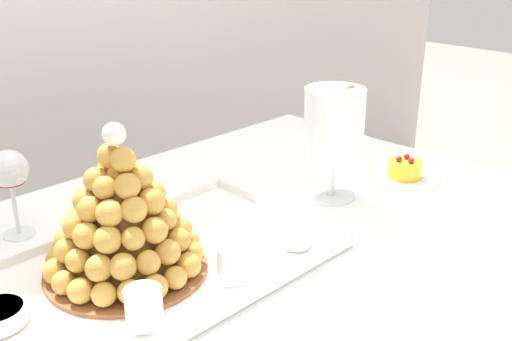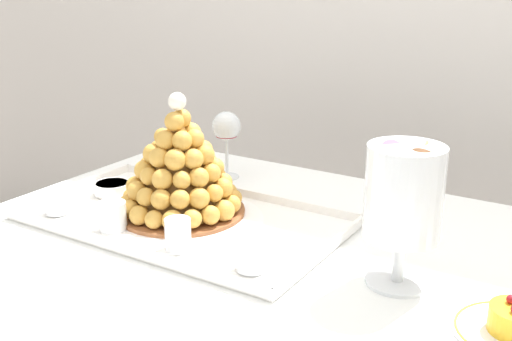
{
  "view_description": "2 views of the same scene",
  "coord_description": "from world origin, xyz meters",
  "px_view_note": "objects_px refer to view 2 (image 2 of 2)",
  "views": [
    {
      "loc": [
        -0.7,
        -0.71,
        1.28
      ],
      "look_at": [
        -0.05,
        -0.06,
        0.91
      ],
      "focal_mm": 41.77,
      "sensor_mm": 36.0,
      "label": 1
    },
    {
      "loc": [
        0.54,
        -0.9,
        1.24
      ],
      "look_at": [
        -0.01,
        -0.02,
        0.91
      ],
      "focal_mm": 43.47,
      "sensor_mm": 36.0,
      "label": 2
    }
  ],
  "objects_px": {
    "creme_brulee_ramekin": "(112,188)",
    "macaron_goblet": "(404,195)",
    "dessert_cup_left": "(57,203)",
    "serving_tray": "(183,220)",
    "dessert_cup_centre": "(178,235)",
    "dessert_cup_mid_right": "(251,256)",
    "croquembouche": "(180,169)",
    "wine_glass": "(226,129)",
    "dessert_cup_mid_left": "(113,217)"
  },
  "relations": [
    {
      "from": "dessert_cup_left",
      "to": "wine_glass",
      "type": "height_order",
      "value": "wine_glass"
    },
    {
      "from": "wine_glass",
      "to": "macaron_goblet",
      "type": "bearing_deg",
      "value": -28.78
    },
    {
      "from": "creme_brulee_ramekin",
      "to": "wine_glass",
      "type": "xyz_separation_m",
      "value": [
        0.15,
        0.25,
        0.1
      ]
    },
    {
      "from": "serving_tray",
      "to": "wine_glass",
      "type": "distance_m",
      "value": 0.33
    },
    {
      "from": "dessert_cup_left",
      "to": "dessert_cup_centre",
      "type": "relative_size",
      "value": 0.87
    },
    {
      "from": "serving_tray",
      "to": "creme_brulee_ramekin",
      "type": "relative_size",
      "value": 7.95
    },
    {
      "from": "croquembouche",
      "to": "dessert_cup_left",
      "type": "bearing_deg",
      "value": -148.18
    },
    {
      "from": "dessert_cup_left",
      "to": "dessert_cup_mid_right",
      "type": "relative_size",
      "value": 0.95
    },
    {
      "from": "dessert_cup_centre",
      "to": "dessert_cup_mid_right",
      "type": "xyz_separation_m",
      "value": [
        0.16,
        0.0,
        -0.0
      ]
    },
    {
      "from": "serving_tray",
      "to": "dessert_cup_mid_left",
      "type": "relative_size",
      "value": 11.61
    },
    {
      "from": "croquembouche",
      "to": "dessert_cup_mid_left",
      "type": "height_order",
      "value": "croquembouche"
    },
    {
      "from": "serving_tray",
      "to": "dessert_cup_centre",
      "type": "bearing_deg",
      "value": -54.78
    },
    {
      "from": "dessert_cup_mid_left",
      "to": "creme_brulee_ramekin",
      "type": "xyz_separation_m",
      "value": [
        -0.15,
        0.15,
        -0.01
      ]
    },
    {
      "from": "dessert_cup_mid_left",
      "to": "croquembouche",
      "type": "bearing_deg",
      "value": 66.2
    },
    {
      "from": "dessert_cup_centre",
      "to": "wine_glass",
      "type": "distance_m",
      "value": 0.45
    },
    {
      "from": "dessert_cup_left",
      "to": "dessert_cup_centre",
      "type": "xyz_separation_m",
      "value": [
        0.33,
        -0.0,
        0.01
      ]
    },
    {
      "from": "creme_brulee_ramekin",
      "to": "macaron_goblet",
      "type": "height_order",
      "value": "macaron_goblet"
    },
    {
      "from": "macaron_goblet",
      "to": "dessert_cup_mid_left",
      "type": "bearing_deg",
      "value": -169.84
    },
    {
      "from": "serving_tray",
      "to": "dessert_cup_left",
      "type": "bearing_deg",
      "value": -155.04
    },
    {
      "from": "dessert_cup_left",
      "to": "macaron_goblet",
      "type": "relative_size",
      "value": 0.2
    },
    {
      "from": "dessert_cup_mid_left",
      "to": "macaron_goblet",
      "type": "bearing_deg",
      "value": 10.16
    },
    {
      "from": "dessert_cup_mid_right",
      "to": "serving_tray",
      "type": "bearing_deg",
      "value": 154.24
    },
    {
      "from": "croquembouche",
      "to": "macaron_goblet",
      "type": "bearing_deg",
      "value": -4.76
    },
    {
      "from": "croquembouche",
      "to": "creme_brulee_ramekin",
      "type": "xyz_separation_m",
      "value": [
        -0.21,
        0.01,
        -0.08
      ]
    },
    {
      "from": "croquembouche",
      "to": "dessert_cup_mid_right",
      "type": "xyz_separation_m",
      "value": [
        0.26,
        -0.14,
        -0.07
      ]
    },
    {
      "from": "creme_brulee_ramekin",
      "to": "macaron_goblet",
      "type": "xyz_separation_m",
      "value": [
        0.7,
        -0.05,
        0.13
      ]
    },
    {
      "from": "creme_brulee_ramekin",
      "to": "dessert_cup_mid_right",
      "type": "bearing_deg",
      "value": -17.66
    },
    {
      "from": "dessert_cup_left",
      "to": "croquembouche",
      "type": "bearing_deg",
      "value": 31.82
    },
    {
      "from": "creme_brulee_ramekin",
      "to": "croquembouche",
      "type": "bearing_deg",
      "value": -2.82
    },
    {
      "from": "dessert_cup_centre",
      "to": "dessert_cup_mid_right",
      "type": "relative_size",
      "value": 1.1
    },
    {
      "from": "serving_tray",
      "to": "macaron_goblet",
      "type": "relative_size",
      "value": 2.6
    },
    {
      "from": "croquembouche",
      "to": "dessert_cup_centre",
      "type": "height_order",
      "value": "croquembouche"
    },
    {
      "from": "croquembouche",
      "to": "wine_glass",
      "type": "xyz_separation_m",
      "value": [
        -0.07,
        0.26,
        0.02
      ]
    },
    {
      "from": "croquembouche",
      "to": "dessert_cup_mid_left",
      "type": "relative_size",
      "value": 4.77
    },
    {
      "from": "serving_tray",
      "to": "dessert_cup_mid_right",
      "type": "relative_size",
      "value": 12.21
    },
    {
      "from": "creme_brulee_ramekin",
      "to": "dessert_cup_centre",
      "type": "bearing_deg",
      "value": -25.78
    },
    {
      "from": "dessert_cup_left",
      "to": "creme_brulee_ramekin",
      "type": "relative_size",
      "value": 0.62
    },
    {
      "from": "croquembouche",
      "to": "dessert_cup_mid_left",
      "type": "xyz_separation_m",
      "value": [
        -0.06,
        -0.14,
        -0.07
      ]
    },
    {
      "from": "dessert_cup_left",
      "to": "macaron_goblet",
      "type": "height_order",
      "value": "macaron_goblet"
    },
    {
      "from": "dessert_cup_centre",
      "to": "dessert_cup_left",
      "type": "bearing_deg",
      "value": 179.35
    },
    {
      "from": "macaron_goblet",
      "to": "serving_tray",
      "type": "bearing_deg",
      "value": 177.98
    },
    {
      "from": "dessert_cup_left",
      "to": "creme_brulee_ramekin",
      "type": "height_order",
      "value": "dessert_cup_left"
    },
    {
      "from": "dessert_cup_centre",
      "to": "dessert_cup_mid_right",
      "type": "distance_m",
      "value": 0.16
    },
    {
      "from": "dessert_cup_mid_left",
      "to": "dessert_cup_mid_right",
      "type": "bearing_deg",
      "value": -0.26
    },
    {
      "from": "dessert_cup_mid_left",
      "to": "creme_brulee_ramekin",
      "type": "height_order",
      "value": "dessert_cup_mid_left"
    },
    {
      "from": "serving_tray",
      "to": "dessert_cup_left",
      "type": "xyz_separation_m",
      "value": [
        -0.25,
        -0.11,
        0.02
      ]
    },
    {
      "from": "creme_brulee_ramekin",
      "to": "macaron_goblet",
      "type": "bearing_deg",
      "value": -4.17
    },
    {
      "from": "serving_tray",
      "to": "croquembouche",
      "type": "height_order",
      "value": "croquembouche"
    },
    {
      "from": "serving_tray",
      "to": "creme_brulee_ramekin",
      "type": "bearing_deg",
      "value": 171.57
    },
    {
      "from": "macaron_goblet",
      "to": "wine_glass",
      "type": "bearing_deg",
      "value": 151.22
    }
  ]
}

